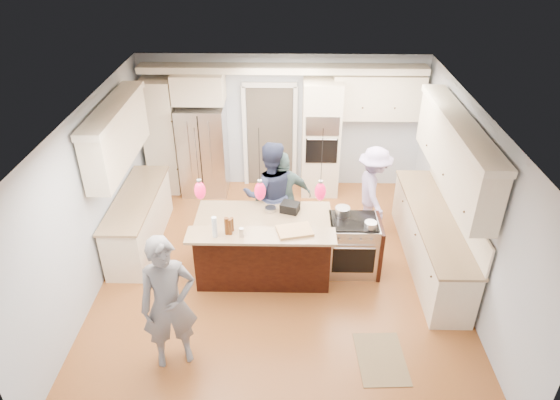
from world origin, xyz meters
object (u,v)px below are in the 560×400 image
(refrigerator, at_px, (203,150))
(person_far_left, at_px, (270,194))
(person_bar_end, at_px, (169,304))
(kitchen_island, at_px, (264,245))
(island_range, at_px, (353,245))

(refrigerator, bearing_deg, person_far_left, -51.55)
(person_bar_end, relative_size, person_far_left, 1.00)
(kitchen_island, bearing_deg, person_bar_end, -120.08)
(island_range, distance_m, person_bar_end, 3.15)
(kitchen_island, xyz_separation_m, person_far_left, (0.08, 0.83, 0.45))
(person_far_left, bearing_deg, person_bar_end, 58.01)
(kitchen_island, bearing_deg, refrigerator, 116.88)
(person_bar_end, bearing_deg, island_range, 18.74)
(refrigerator, xyz_separation_m, person_far_left, (1.38, -1.74, 0.03))
(refrigerator, relative_size, person_far_left, 0.97)
(refrigerator, height_order, person_bar_end, person_bar_end)
(island_range, height_order, person_bar_end, person_bar_end)
(kitchen_island, height_order, person_far_left, person_far_left)
(refrigerator, xyz_separation_m, island_range, (2.71, -2.49, -0.44))
(person_far_left, bearing_deg, refrigerator, -60.45)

